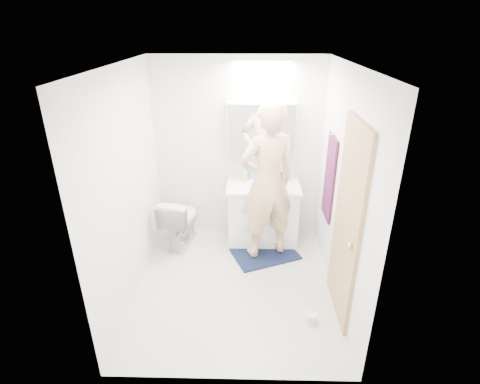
{
  "coord_description": "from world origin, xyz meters",
  "views": [
    {
      "loc": [
        0.13,
        -3.42,
        2.74
      ],
      "look_at": [
        0.05,
        0.25,
        1.05
      ],
      "focal_mm": 27.63,
      "sensor_mm": 36.0,
      "label": 1
    }
  ],
  "objects_px": {
    "soap_bottle_a": "(245,173)",
    "toilet": "(180,220)",
    "soap_bottle_b": "(254,174)",
    "toothbrush_cup": "(282,177)",
    "person": "(267,183)",
    "vanity_cabinet": "(263,215)",
    "medicine_cabinet": "(261,130)",
    "toilet_paper_roll": "(311,318)"
  },
  "relations": [
    {
      "from": "vanity_cabinet",
      "to": "medicine_cabinet",
      "type": "relative_size",
      "value": 1.02
    },
    {
      "from": "person",
      "to": "toothbrush_cup",
      "type": "relative_size",
      "value": 17.59
    },
    {
      "from": "toilet",
      "to": "soap_bottle_b",
      "type": "relative_size",
      "value": 4.13
    },
    {
      "from": "vanity_cabinet",
      "to": "person",
      "type": "xyz_separation_m",
      "value": [
        0.03,
        -0.37,
        0.62
      ]
    },
    {
      "from": "soap_bottle_a",
      "to": "soap_bottle_b",
      "type": "height_order",
      "value": "soap_bottle_a"
    },
    {
      "from": "soap_bottle_b",
      "to": "vanity_cabinet",
      "type": "bearing_deg",
      "value": -55.2
    },
    {
      "from": "person",
      "to": "soap_bottle_a",
      "type": "height_order",
      "value": "person"
    },
    {
      "from": "toilet_paper_roll",
      "to": "vanity_cabinet",
      "type": "bearing_deg",
      "value": 106.14
    },
    {
      "from": "soap_bottle_b",
      "to": "toothbrush_cup",
      "type": "bearing_deg",
      "value": -2.99
    },
    {
      "from": "soap_bottle_a",
      "to": "toothbrush_cup",
      "type": "distance_m",
      "value": 0.51
    },
    {
      "from": "vanity_cabinet",
      "to": "toilet",
      "type": "height_order",
      "value": "vanity_cabinet"
    },
    {
      "from": "soap_bottle_a",
      "to": "toothbrush_cup",
      "type": "height_order",
      "value": "soap_bottle_a"
    },
    {
      "from": "vanity_cabinet",
      "to": "toilet_paper_roll",
      "type": "relative_size",
      "value": 8.18
    },
    {
      "from": "person",
      "to": "soap_bottle_a",
      "type": "xyz_separation_m",
      "value": [
        -0.27,
        0.52,
        -0.08
      ]
    },
    {
      "from": "medicine_cabinet",
      "to": "toilet",
      "type": "distance_m",
      "value": 1.59
    },
    {
      "from": "vanity_cabinet",
      "to": "toilet",
      "type": "xyz_separation_m",
      "value": [
        -1.09,
        -0.11,
        -0.04
      ]
    },
    {
      "from": "soap_bottle_b",
      "to": "toothbrush_cup",
      "type": "relative_size",
      "value": 1.55
    },
    {
      "from": "toothbrush_cup",
      "to": "vanity_cabinet",
      "type": "bearing_deg",
      "value": -148.21
    },
    {
      "from": "vanity_cabinet",
      "to": "soap_bottle_b",
      "type": "relative_size",
      "value": 5.29
    },
    {
      "from": "medicine_cabinet",
      "to": "person",
      "type": "distance_m",
      "value": 0.76
    },
    {
      "from": "person",
      "to": "toothbrush_cup",
      "type": "distance_m",
      "value": 0.59
    },
    {
      "from": "soap_bottle_a",
      "to": "soap_bottle_b",
      "type": "bearing_deg",
      "value": 14.05
    },
    {
      "from": "soap_bottle_b",
      "to": "toilet_paper_roll",
      "type": "bearing_deg",
      "value": -71.65
    },
    {
      "from": "vanity_cabinet",
      "to": "person",
      "type": "relative_size",
      "value": 0.47
    },
    {
      "from": "soap_bottle_a",
      "to": "toothbrush_cup",
      "type": "xyz_separation_m",
      "value": [
        0.5,
        0.01,
        -0.06
      ]
    },
    {
      "from": "vanity_cabinet",
      "to": "medicine_cabinet",
      "type": "height_order",
      "value": "medicine_cabinet"
    },
    {
      "from": "medicine_cabinet",
      "to": "toothbrush_cup",
      "type": "relative_size",
      "value": 8.01
    },
    {
      "from": "toothbrush_cup",
      "to": "toilet_paper_roll",
      "type": "height_order",
      "value": "toothbrush_cup"
    },
    {
      "from": "person",
      "to": "vanity_cabinet",
      "type": "bearing_deg",
      "value": -108.35
    },
    {
      "from": "medicine_cabinet",
      "to": "toilet_paper_roll",
      "type": "relative_size",
      "value": 8.0
    },
    {
      "from": "medicine_cabinet",
      "to": "soap_bottle_b",
      "type": "bearing_deg",
      "value": -161.25
    },
    {
      "from": "soap_bottle_a",
      "to": "toilet",
      "type": "bearing_deg",
      "value": -162.64
    },
    {
      "from": "toilet",
      "to": "soap_bottle_a",
      "type": "distance_m",
      "value": 1.06
    },
    {
      "from": "soap_bottle_a",
      "to": "toothbrush_cup",
      "type": "bearing_deg",
      "value": 1.14
    },
    {
      "from": "person",
      "to": "toilet_paper_roll",
      "type": "height_order",
      "value": "person"
    },
    {
      "from": "vanity_cabinet",
      "to": "toilet_paper_roll",
      "type": "bearing_deg",
      "value": -73.86
    },
    {
      "from": "person",
      "to": "toothbrush_cup",
      "type": "bearing_deg",
      "value": -136.36
    },
    {
      "from": "vanity_cabinet",
      "to": "toilet",
      "type": "relative_size",
      "value": 1.28
    },
    {
      "from": "toilet",
      "to": "toothbrush_cup",
      "type": "height_order",
      "value": "toothbrush_cup"
    },
    {
      "from": "toilet",
      "to": "soap_bottle_a",
      "type": "xyz_separation_m",
      "value": [
        0.85,
        0.27,
        0.58
      ]
    },
    {
      "from": "toilet_paper_roll",
      "to": "toilet",
      "type": "bearing_deg",
      "value": 137.11
    },
    {
      "from": "vanity_cabinet",
      "to": "toothbrush_cup",
      "type": "height_order",
      "value": "toothbrush_cup"
    }
  ]
}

